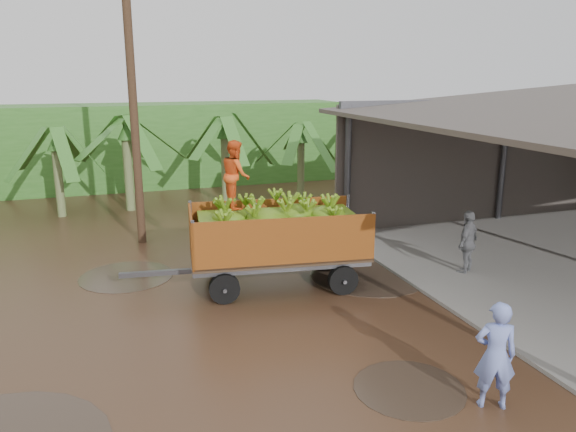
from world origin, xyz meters
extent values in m
plane|color=black|center=(0.00, 0.00, 0.00)|extent=(100.00, 100.00, 0.00)
cube|color=#383330|center=(11.00, 5.90, 2.00)|extent=(12.00, 0.12, 4.00)
cube|color=#2D661E|center=(-2.00, 16.00, 1.80)|extent=(22.00, 3.00, 3.60)
cube|color=#47474C|center=(-0.79, 2.75, 0.49)|extent=(1.62, 0.32, 0.11)
imported|color=#E6521B|center=(1.11, 2.69, 2.67)|extent=(0.63, 0.79, 1.57)
imported|color=#7082CD|center=(3.55, -3.45, 0.85)|extent=(0.73, 0.63, 1.70)
imported|color=slate|center=(6.69, 1.54, 0.83)|extent=(1.04, 0.86, 1.66)
cylinder|color=#47301E|center=(-0.77, 7.01, 3.98)|extent=(0.24, 0.24, 7.96)
camera|label=1|loc=(-1.80, -9.61, 4.92)|focal=35.00mm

